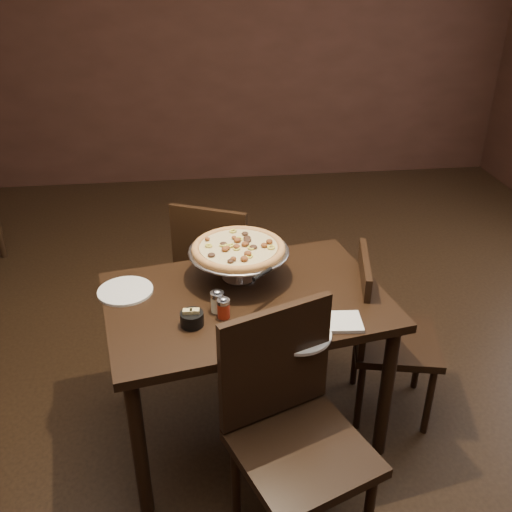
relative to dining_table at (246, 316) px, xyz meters
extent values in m
cube|color=black|center=(-0.01, 0.05, -0.68)|extent=(6.00, 7.00, 0.02)
cube|color=black|center=(-0.01, 3.56, 0.73)|extent=(6.00, 0.02, 2.80)
cube|color=black|center=(0.00, 0.00, 0.08)|extent=(1.36, 1.03, 0.04)
cylinder|color=black|center=(-0.49, -0.44, -0.31)|extent=(0.06, 0.06, 0.73)
cylinder|color=black|center=(0.61, -0.25, -0.31)|extent=(0.06, 0.06, 0.73)
cylinder|color=black|center=(-0.61, 0.25, -0.31)|extent=(0.06, 0.06, 0.73)
cylinder|color=black|center=(0.49, 0.44, -0.31)|extent=(0.06, 0.06, 0.73)
cylinder|color=#B0B0B7|center=(-0.02, 0.17, 0.11)|extent=(0.16, 0.16, 0.01)
cylinder|color=#B0B0B7|center=(-0.02, 0.17, 0.17)|extent=(0.03, 0.03, 0.13)
cylinder|color=#B0B0B7|center=(-0.02, 0.17, 0.24)|extent=(0.11, 0.11, 0.01)
cylinder|color=#A3A3A9|center=(-0.02, 0.17, 0.25)|extent=(0.46, 0.46, 0.01)
torus|color=#A3A3A9|center=(-0.02, 0.17, 0.25)|extent=(0.47, 0.47, 0.01)
cylinder|color=brown|center=(-0.02, 0.17, 0.26)|extent=(0.42, 0.42, 0.01)
torus|color=brown|center=(-0.02, 0.17, 0.26)|extent=(0.44, 0.44, 0.04)
cylinder|color=tan|center=(-0.02, 0.17, 0.27)|extent=(0.36, 0.36, 0.01)
cylinder|color=#F0E9BB|center=(-0.13, -0.09, 0.14)|extent=(0.06, 0.06, 0.07)
cylinder|color=#B0B0B7|center=(-0.13, -0.09, 0.19)|extent=(0.06, 0.06, 0.02)
ellipsoid|color=#B0B0B7|center=(-0.13, -0.09, 0.20)|extent=(0.03, 0.03, 0.01)
cylinder|color=maroon|center=(-0.11, -0.14, 0.14)|extent=(0.05, 0.05, 0.07)
cylinder|color=#B0B0B7|center=(-0.11, -0.14, 0.18)|extent=(0.06, 0.06, 0.02)
ellipsoid|color=#B0B0B7|center=(-0.11, -0.14, 0.19)|extent=(0.03, 0.03, 0.01)
cylinder|color=black|center=(-0.24, -0.18, 0.13)|extent=(0.10, 0.10, 0.06)
cube|color=tan|center=(-0.26, -0.18, 0.15)|extent=(0.04, 0.03, 0.07)
cube|color=tan|center=(-0.23, -0.18, 0.15)|extent=(0.04, 0.03, 0.07)
cube|color=silver|center=(0.38, -0.25, 0.11)|extent=(0.16, 0.16, 0.02)
cylinder|color=white|center=(-0.54, 0.11, 0.11)|extent=(0.25, 0.25, 0.01)
cylinder|color=white|center=(0.18, -0.31, 0.11)|extent=(0.27, 0.27, 0.01)
cone|color=#B0B0B7|center=(0.06, -0.07, 0.25)|extent=(0.16, 0.16, 0.00)
cylinder|color=black|center=(0.06, -0.07, 0.26)|extent=(0.10, 0.10, 0.02)
cube|color=black|center=(-0.06, 0.82, -0.23)|extent=(0.58, 0.58, 0.04)
cube|color=black|center=(-0.14, 0.64, 0.03)|extent=(0.41, 0.21, 0.46)
cylinder|color=black|center=(0.18, 0.90, -0.46)|extent=(0.04, 0.04, 0.42)
cylinder|color=black|center=(-0.14, 1.05, -0.46)|extent=(0.04, 0.04, 0.42)
cylinder|color=black|center=(0.03, 0.58, -0.46)|extent=(0.04, 0.04, 0.42)
cylinder|color=black|center=(-0.29, 0.73, -0.46)|extent=(0.04, 0.04, 0.42)
cube|color=black|center=(0.14, -0.65, -0.19)|extent=(0.61, 0.61, 0.04)
cube|color=black|center=(0.06, -0.45, 0.09)|extent=(0.45, 0.20, 0.49)
cylinder|color=black|center=(-0.10, -0.54, -0.44)|extent=(0.04, 0.04, 0.46)
cylinder|color=black|center=(0.25, -0.40, -0.44)|extent=(0.04, 0.04, 0.46)
cube|color=black|center=(0.75, 0.05, -0.25)|extent=(0.49, 0.49, 0.04)
cube|color=black|center=(0.57, 0.09, 0.00)|extent=(0.12, 0.41, 0.43)
cylinder|color=black|center=(0.88, -0.15, -0.47)|extent=(0.04, 0.04, 0.40)
cylinder|color=black|center=(0.95, 0.17, -0.47)|extent=(0.04, 0.04, 0.40)
cylinder|color=black|center=(0.55, -0.08, -0.47)|extent=(0.04, 0.04, 0.40)
cylinder|color=black|center=(0.62, 0.25, -0.47)|extent=(0.04, 0.04, 0.40)
camera|label=1|loc=(-0.22, -2.14, 1.48)|focal=40.00mm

